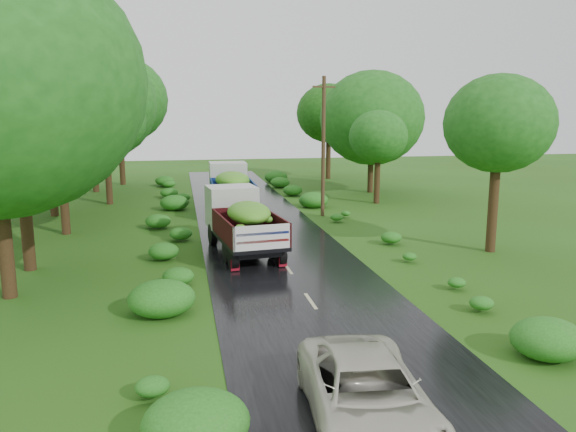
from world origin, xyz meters
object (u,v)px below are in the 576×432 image
object	(u,v)px
truck_near	(241,218)
truck_far	(231,185)
car	(367,395)
utility_pole	(323,145)

from	to	relation	value
truck_near	truck_far	size ratio (longest dim) A/B	0.97
car	truck_far	bearing A→B (deg)	95.92
truck_near	car	world-z (taller)	truck_near
car	utility_pole	bearing A→B (deg)	82.75
utility_pole	car	bearing A→B (deg)	-114.45
truck_near	utility_pole	size ratio (longest dim) A/B	0.82
truck_near	car	distance (m)	14.71
truck_near	truck_far	world-z (taller)	truck_far
utility_pole	truck_far	bearing A→B (deg)	141.49
truck_far	car	world-z (taller)	truck_far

